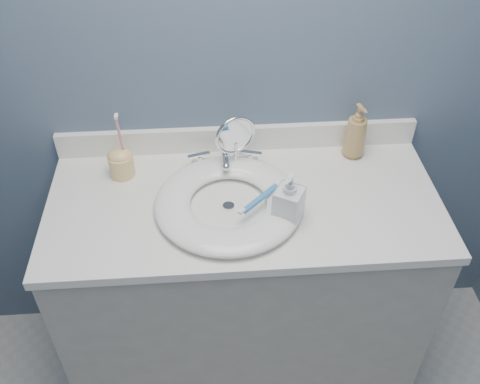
{
  "coord_description": "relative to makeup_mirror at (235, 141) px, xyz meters",
  "views": [
    {
      "loc": [
        -0.1,
        -0.24,
        2.0
      ],
      "look_at": [
        -0.02,
        0.94,
        0.94
      ],
      "focal_mm": 40.0,
      "sensor_mm": 36.0,
      "label": 1
    }
  ],
  "objects": [
    {
      "name": "makeup_mirror",
      "position": [
        0.0,
        0.0,
        0.0
      ],
      "size": [
        0.13,
        0.08,
        0.21
      ],
      "rotation": [
        0.0,
        0.0,
        0.38
      ],
      "color": "silver",
      "rests_on": "countertop"
    },
    {
      "name": "toothbrush_holder",
      "position": [
        -0.37,
        -0.0,
        -0.06
      ],
      "size": [
        0.08,
        0.08,
        0.23
      ],
      "rotation": [
        0.0,
        0.0,
        -0.31
      ],
      "color": "#F2C779",
      "rests_on": "countertop"
    },
    {
      "name": "soap_bottle_clear",
      "position": [
        0.14,
        -0.25,
        -0.03
      ],
      "size": [
        0.11,
        0.11,
        0.17
      ],
      "primitive_type": "imported",
      "rotation": [
        0.0,
        0.0,
        -0.51
      ],
      "color": "silver",
      "rests_on": "countertop"
    },
    {
      "name": "soap_bottle_amber",
      "position": [
        0.4,
        0.05,
        -0.01
      ],
      "size": [
        0.09,
        0.09,
        0.2
      ],
      "primitive_type": "imported",
      "rotation": [
        0.0,
        0.0,
        0.28
      ],
      "color": "#AD854E",
      "rests_on": "countertop"
    },
    {
      "name": "back_wall",
      "position": [
        0.02,
        0.12,
        0.21
      ],
      "size": [
        2.2,
        0.02,
        2.4
      ],
      "primitive_type": "cube",
      "color": "slate",
      "rests_on": "ground"
    },
    {
      "name": "drain",
      "position": [
        -0.03,
        -0.18,
        -0.11
      ],
      "size": [
        0.04,
        0.04,
        0.01
      ],
      "primitive_type": "cylinder",
      "color": "silver",
      "rests_on": "countertop"
    },
    {
      "name": "faucet",
      "position": [
        -0.03,
        0.01,
        -0.08
      ],
      "size": [
        0.25,
        0.13,
        0.07
      ],
      "color": "silver",
      "rests_on": "countertop"
    },
    {
      "name": "basin",
      "position": [
        -0.03,
        -0.18,
        -0.09
      ],
      "size": [
        0.45,
        0.45,
        0.04
      ],
      "primitive_type": null,
      "color": "white",
      "rests_on": "countertop"
    },
    {
      "name": "backsplash",
      "position": [
        0.02,
        0.11,
        -0.07
      ],
      "size": [
        1.22,
        0.02,
        0.09
      ],
      "primitive_type": "cube",
      "color": "white",
      "rests_on": "countertop"
    },
    {
      "name": "vanity_cabinet",
      "position": [
        0.02,
        -0.15,
        -0.57
      ],
      "size": [
        1.2,
        0.55,
        0.85
      ],
      "primitive_type": "cube",
      "color": "#ADA99E",
      "rests_on": "ground"
    },
    {
      "name": "countertop",
      "position": [
        0.02,
        -0.15,
        -0.13
      ],
      "size": [
        1.22,
        0.57,
        0.03
      ],
      "primitive_type": "cube",
      "color": "white",
      "rests_on": "vanity_cabinet"
    },
    {
      "name": "toothbrush_lying",
      "position": [
        0.06,
        -0.2,
        -0.07
      ],
      "size": [
        0.13,
        0.13,
        0.02
      ],
      "rotation": [
        0.0,
        0.0,
        0.77
      ],
      "color": "#347DBB",
      "rests_on": "basin"
    }
  ]
}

